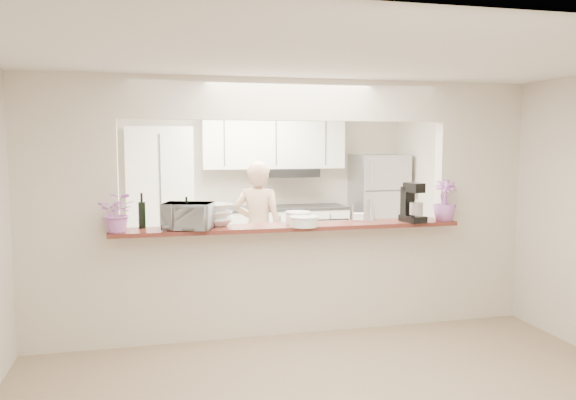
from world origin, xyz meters
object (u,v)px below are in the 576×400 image
object	(u,v)px
stand_mixer	(412,204)
toaster_oven	(188,216)
refrigerator	(378,210)
person	(258,230)

from	to	relation	value
stand_mixer	toaster_oven	bearing A→B (deg)	179.06
refrigerator	stand_mixer	distance (m)	2.93
toaster_oven	person	distance (m)	1.77
refrigerator	person	distance (m)	2.47
toaster_oven	stand_mixer	distance (m)	2.23
refrigerator	toaster_oven	size ratio (longest dim) A/B	3.81
toaster_oven	person	xyz separation A→B (m)	(0.93, 1.45, -0.39)
toaster_oven	stand_mixer	size ratio (longest dim) A/B	1.12
refrigerator	toaster_oven	distance (m)	4.11
person	stand_mixer	bearing A→B (deg)	157.91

